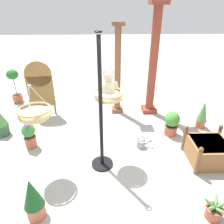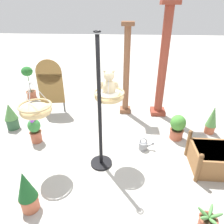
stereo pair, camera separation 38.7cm
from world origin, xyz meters
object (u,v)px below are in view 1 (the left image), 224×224
object	(u,v)px
potted_plant_small_succulent	(214,211)
potted_plant_bushy_green	(33,199)
greenhouse_pillar_right	(118,72)
potted_plant_trailing_ivy	(202,115)
display_sign_board	(40,85)
watering_can	(141,143)
potted_plant_tall_leafy	(15,85)
hanging_basket_with_teddy	(109,96)
wooden_planter_box	(208,151)
teddy_bear	(109,84)
potted_plant_conical_shrub	(172,123)
potted_plant_broad_leaf	(1,122)
display_pole_central	(101,131)
potted_plant_fern_front	(29,135)
greenhouse_pillar_left	(153,64)
hanging_basket_left_high	(35,114)

from	to	relation	value
potted_plant_small_succulent	potted_plant_bushy_green	bearing A→B (deg)	177.28
greenhouse_pillar_right	potted_plant_trailing_ivy	distance (m)	2.55
greenhouse_pillar_right	display_sign_board	world-z (taller)	greenhouse_pillar_right
potted_plant_small_succulent	watering_can	world-z (taller)	potted_plant_small_succulent
potted_plant_tall_leafy	hanging_basket_with_teddy	bearing A→B (deg)	-44.25
display_sign_board	watering_can	distance (m)	3.20
greenhouse_pillar_right	potted_plant_bushy_green	world-z (taller)	greenhouse_pillar_right
hanging_basket_with_teddy	wooden_planter_box	bearing A→B (deg)	-5.74
teddy_bear	potted_plant_conical_shrub	bearing A→B (deg)	26.07
potted_plant_small_succulent	potted_plant_broad_leaf	xyz separation A→B (m)	(-4.21, 2.45, 0.22)
potted_plant_bushy_green	display_sign_board	world-z (taller)	display_sign_board
greenhouse_pillar_right	potted_plant_trailing_ivy	bearing A→B (deg)	-24.77
display_pole_central	watering_can	xyz separation A→B (m)	(0.90, 0.55, -0.72)
potted_plant_fern_front	potted_plant_conical_shrub	size ratio (longest dim) A/B	1.03
wooden_planter_box	potted_plant_bushy_green	world-z (taller)	potted_plant_bushy_green
potted_plant_fern_front	display_sign_board	xyz separation A→B (m)	(-0.08, 1.54, 0.61)
hanging_basket_with_teddy	potted_plant_fern_front	bearing A→B (deg)	167.08
potted_plant_small_succulent	potted_plant_trailing_ivy	bearing A→B (deg)	70.64
potted_plant_bushy_green	potted_plant_small_succulent	world-z (taller)	potted_plant_bushy_green
watering_can	greenhouse_pillar_right	bearing A→B (deg)	103.76
greenhouse_pillar_left	potted_plant_tall_leafy	size ratio (longest dim) A/B	2.71
potted_plant_fern_front	potted_plant_broad_leaf	distance (m)	1.01
hanging_basket_with_teddy	hanging_basket_left_high	world-z (taller)	hanging_basket_with_teddy
potted_plant_bushy_green	potted_plant_broad_leaf	world-z (taller)	potted_plant_bushy_green
teddy_bear	display_sign_board	distance (m)	2.77
wooden_planter_box	potted_plant_tall_leafy	bearing A→B (deg)	148.25
teddy_bear	greenhouse_pillar_left	xyz separation A→B (m)	(1.28, 2.06, -0.19)
greenhouse_pillar_right	wooden_planter_box	distance (m)	3.07
hanging_basket_with_teddy	potted_plant_broad_leaf	size ratio (longest dim) A/B	0.80
greenhouse_pillar_right	potted_plant_small_succulent	world-z (taller)	greenhouse_pillar_right
potted_plant_small_succulent	potted_plant_trailing_ivy	distance (m)	2.78
teddy_bear	potted_plant_tall_leafy	distance (m)	4.29
potted_plant_fern_front	potted_plant_broad_leaf	xyz separation A→B (m)	(-0.86, 0.53, 0.03)
potted_plant_small_succulent	potted_plant_conical_shrub	bearing A→B (deg)	89.69
potted_plant_conical_shrub	display_sign_board	size ratio (longest dim) A/B	0.40
hanging_basket_with_teddy	display_sign_board	bearing A→B (deg)	133.78
teddy_bear	greenhouse_pillar_right	size ratio (longest dim) A/B	0.20
greenhouse_pillar_right	potted_plant_tall_leafy	xyz separation A→B (m)	(-3.30, 0.80, -0.61)
greenhouse_pillar_left	potted_plant_fern_front	distance (m)	3.67
potted_plant_tall_leafy	potted_plant_small_succulent	distance (m)	6.36
teddy_bear	potted_plant_fern_front	size ratio (longest dim) A/B	0.76
potted_plant_conical_shrub	potted_plant_small_succulent	bearing A→B (deg)	-90.31
teddy_bear	potted_plant_fern_front	distance (m)	2.26
display_pole_central	wooden_planter_box	bearing A→B (deg)	1.14
display_sign_board	potted_plant_broad_leaf	bearing A→B (deg)	-127.65
teddy_bear	potted_plant_conical_shrub	world-z (taller)	teddy_bear
potted_plant_conical_shrub	potted_plant_tall_leafy	bearing A→B (deg)	155.07
potted_plant_broad_leaf	potted_plant_tall_leafy	bearing A→B (deg)	100.00
display_pole_central	potted_plant_bushy_green	xyz separation A→B (m)	(-1.01, -1.13, -0.43)
wooden_planter_box	potted_plant_trailing_ivy	distance (m)	1.39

